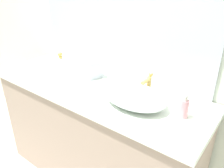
{
  "coord_description": "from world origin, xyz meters",
  "views": [
    {
      "loc": [
        0.98,
        -0.71,
        1.65
      ],
      "look_at": [
        0.14,
        0.38,
        1.0
      ],
      "focal_mm": 36.45,
      "sensor_mm": 36.0,
      "label": 1
    }
  ],
  "objects_px": {
    "tissue_box": "(92,68)",
    "candle_jar": "(39,65)",
    "lotion_bottle": "(61,62)",
    "sink_basin": "(135,96)",
    "soap_dispenser": "(185,107)"
  },
  "relations": [
    {
      "from": "sink_basin",
      "to": "lotion_bottle",
      "type": "distance_m",
      "value": 0.84
    },
    {
      "from": "tissue_box",
      "to": "candle_jar",
      "type": "height_order",
      "value": "tissue_box"
    },
    {
      "from": "sink_basin",
      "to": "tissue_box",
      "type": "height_order",
      "value": "tissue_box"
    },
    {
      "from": "soap_dispenser",
      "to": "candle_jar",
      "type": "height_order",
      "value": "soap_dispenser"
    },
    {
      "from": "soap_dispenser",
      "to": "tissue_box",
      "type": "xyz_separation_m",
      "value": [
        -0.8,
        0.11,
        0.01
      ]
    },
    {
      "from": "soap_dispenser",
      "to": "tissue_box",
      "type": "relative_size",
      "value": 0.86
    },
    {
      "from": "sink_basin",
      "to": "soap_dispenser",
      "type": "height_order",
      "value": "soap_dispenser"
    },
    {
      "from": "sink_basin",
      "to": "candle_jar",
      "type": "bearing_deg",
      "value": 177.66
    },
    {
      "from": "lotion_bottle",
      "to": "candle_jar",
      "type": "bearing_deg",
      "value": -156.8
    },
    {
      "from": "soap_dispenser",
      "to": "lotion_bottle",
      "type": "height_order",
      "value": "soap_dispenser"
    },
    {
      "from": "lotion_bottle",
      "to": "tissue_box",
      "type": "height_order",
      "value": "tissue_box"
    },
    {
      "from": "sink_basin",
      "to": "soap_dispenser",
      "type": "bearing_deg",
      "value": 10.11
    },
    {
      "from": "soap_dispenser",
      "to": "candle_jar",
      "type": "distance_m",
      "value": 1.33
    },
    {
      "from": "tissue_box",
      "to": "lotion_bottle",
      "type": "bearing_deg",
      "value": -173.45
    },
    {
      "from": "sink_basin",
      "to": "lotion_bottle",
      "type": "height_order",
      "value": "lotion_bottle"
    }
  ]
}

